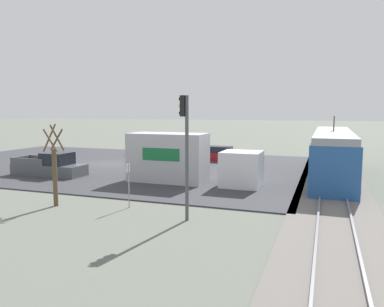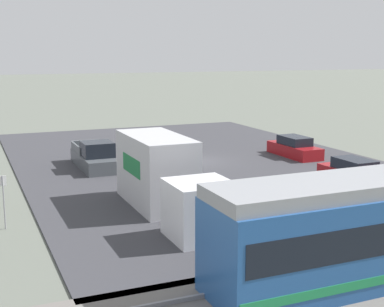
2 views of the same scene
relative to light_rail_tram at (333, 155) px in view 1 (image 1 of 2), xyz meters
name	(u,v)px [view 1 (image 1 of 2)]	position (x,y,z in m)	size (l,w,h in m)	color
ground_plane	(108,165)	(-0.17, -19.82, -1.76)	(320.00, 320.00, 0.00)	#60665B
road_surface	(108,164)	(-0.17, -19.82, -1.72)	(23.63, 36.11, 0.08)	#38383D
rail_bed	(332,177)	(-0.17, 0.00, -1.71)	(61.34, 4.40, 0.22)	slate
light_rail_tram	(333,155)	(0.00, 0.00, 0.00)	(15.90, 2.83, 4.59)	#235193
box_truck	(185,160)	(5.86, -9.70, -0.10)	(2.52, 9.29, 3.41)	silver
pickup_truck	(50,166)	(6.69, -20.57, -1.00)	(2.05, 5.79, 1.79)	#4C5156
sedan_car_0	(151,150)	(-7.38, -18.76, -1.08)	(1.76, 4.71, 1.44)	maroon
sedan_car_1	(220,155)	(-5.80, -10.45, -1.08)	(1.76, 4.54, 1.44)	maroon
traffic_light_pole	(185,141)	(14.09, -6.54, 1.94)	(0.28, 0.47, 5.77)	#47474C
street_tree	(55,169)	(13.99, -14.01, 0.23)	(1.04, 0.86, 4.37)	brown
no_parking_sign	(129,181)	(12.99, -10.14, -0.34)	(0.32, 0.08, 2.33)	gray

